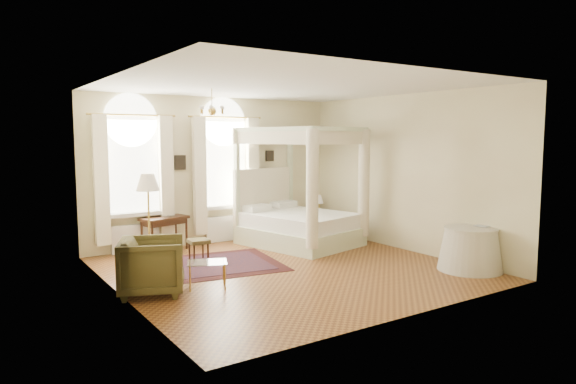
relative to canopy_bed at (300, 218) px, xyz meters
name	(u,v)px	position (x,y,z in m)	size (l,w,h in m)	color
ground	(288,269)	(-1.42, -1.63, -0.59)	(6.00, 6.00, 0.00)	brown
room_walls	(288,161)	(-1.42, -1.63, 1.39)	(6.00, 6.00, 6.00)	#FAF2BE
window_left	(134,182)	(-3.32, 1.24, 0.89)	(1.62, 0.27, 3.29)	white
window_right	(226,177)	(-1.22, 1.24, 0.89)	(1.62, 0.27, 3.29)	white
chandelier	(212,110)	(-2.32, -0.43, 2.31)	(0.51, 0.45, 0.50)	#AF8D3A
wall_pictures	(219,160)	(-1.33, 1.34, 1.30)	(2.54, 0.03, 0.39)	black
canopy_bed	(300,218)	(0.00, 0.00, 0.00)	(2.46, 2.79, 2.61)	beige
nightstand	(317,221)	(1.28, 1.07, -0.32)	(0.39, 0.35, 0.55)	black
nightstand_lamp	(318,200)	(1.27, 1.04, 0.22)	(0.27, 0.27, 0.39)	#AF8D3A
writing_desk	(164,222)	(-2.76, 1.07, 0.03)	(1.06, 0.73, 0.73)	black
laptop	(170,216)	(-2.65, 1.00, 0.15)	(0.29, 0.19, 0.02)	black
stool	(199,243)	(-2.53, -0.18, -0.24)	(0.40, 0.40, 0.43)	#483A1F
armchair	(152,266)	(-3.98, -1.74, -0.16)	(0.93, 0.96, 0.87)	#463F1E
coffee_table	(207,264)	(-3.15, -1.93, -0.21)	(0.75, 0.65, 0.43)	silver
floor_lamp	(148,187)	(-3.38, 0.18, 0.87)	(0.44, 0.44, 1.71)	#AF8D3A
oriental_rug	(203,266)	(-2.64, -0.60, -0.59)	(3.13, 2.47, 0.01)	#380F0D
side_table	(470,249)	(1.28, -3.54, -0.21)	(1.15, 1.15, 0.78)	beige
book	(480,227)	(1.42, -3.61, 0.20)	(0.19, 0.25, 0.02)	black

